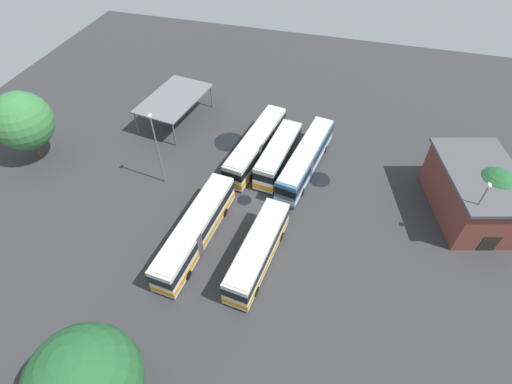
{
  "coord_description": "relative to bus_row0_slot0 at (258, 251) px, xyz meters",
  "views": [
    {
      "loc": [
        -28.86,
        -8.08,
        32.44
      ],
      "look_at": [
        0.28,
        0.09,
        1.53
      ],
      "focal_mm": 27.17,
      "sensor_mm": 36.0,
      "label": 1
    }
  ],
  "objects": [
    {
      "name": "ground_plane",
      "position": [
        7.58,
        2.31,
        -1.85
      ],
      "size": [
        92.45,
        92.45,
        0.0
      ],
      "primitive_type": "plane",
      "color": "#333335"
    },
    {
      "name": "bus_row0_slot0",
      "position": [
        0.0,
        0.0,
        0.0
      ],
      "size": [
        11.39,
        3.79,
        3.51
      ],
      "color": "silver",
      "rests_on": "ground_plane"
    },
    {
      "name": "bus_row0_slot2",
      "position": [
        0.69,
        6.73,
        0.0
      ],
      "size": [
        14.03,
        3.83,
        3.51
      ],
      "color": "silver",
      "rests_on": "ground_plane"
    },
    {
      "name": "bus_row1_slot0",
      "position": [
        14.56,
        -1.97,
        0.0
      ],
      "size": [
        14.09,
        4.75,
        3.51
      ],
      "color": "teal",
      "rests_on": "ground_plane"
    },
    {
      "name": "bus_row1_slot1",
      "position": [
        14.52,
        1.43,
        -0.0
      ],
      "size": [
        10.72,
        3.74,
        3.51
      ],
      "color": "silver",
      "rests_on": "ground_plane"
    },
    {
      "name": "bus_row1_slot2",
      "position": [
        15.49,
        4.54,
        0.0
      ],
      "size": [
        14.08,
        4.55,
        3.51
      ],
      "color": "silver",
      "rests_on": "ground_plane"
    },
    {
      "name": "depot_building",
      "position": [
        12.87,
        -20.42,
        1.01
      ],
      "size": [
        13.27,
        10.37,
        5.68
      ],
      "color": "brown",
      "rests_on": "ground_plane"
    },
    {
      "name": "maintenance_shelter",
      "position": [
        20.21,
        17.59,
        1.68
      ],
      "size": [
        11.46,
        8.01,
        3.7
      ],
      "color": "slate",
      "rests_on": "ground_plane"
    },
    {
      "name": "lamp_post_near_entrance",
      "position": [
        8.08,
        13.87,
        3.33
      ],
      "size": [
        0.56,
        0.28,
        9.51
      ],
      "color": "slate",
      "rests_on": "ground_plane"
    },
    {
      "name": "lamp_post_far_corner",
      "position": [
        8.04,
        -19.24,
        2.69
      ],
      "size": [
        0.56,
        0.28,
        8.26
      ],
      "color": "slate",
      "rests_on": "ground_plane"
    },
    {
      "name": "tree_northwest",
      "position": [
        7.93,
        31.19,
        3.73
      ],
      "size": [
        6.98,
        6.98,
        9.08
      ],
      "color": "brown",
      "rests_on": "ground_plane"
    },
    {
      "name": "tree_north_edge",
      "position": [
        12.43,
        -21.65,
        2.3
      ],
      "size": [
        4.54,
        4.54,
        6.43
      ],
      "color": "brown",
      "rests_on": "ground_plane"
    },
    {
      "name": "tree_west_edge",
      "position": [
        -15.88,
        7.27,
        4.04
      ],
      "size": [
        7.52,
        7.52,
        9.66
      ],
      "color": "brown",
      "rests_on": "ground_plane"
    },
    {
      "name": "puddle_back_corner",
      "position": [
        13.43,
        -4.01,
        -1.85
      ],
      "size": [
        2.64,
        2.64,
        0.01
      ],
      "primitive_type": "cylinder",
      "color": "black",
      "rests_on": "ground_plane"
    },
    {
      "name": "puddle_near_shelter",
      "position": [
        -1.83,
        9.06,
        -1.85
      ],
      "size": [
        1.64,
        1.64,
        0.01
      ],
      "primitive_type": "cylinder",
      "color": "black",
      "rests_on": "ground_plane"
    },
    {
      "name": "puddle_front_lane",
      "position": [
        17.43,
        8.83,
        -1.85
      ],
      "size": [
        4.12,
        4.12,
        0.01
      ],
      "primitive_type": "cylinder",
      "color": "black",
      "rests_on": "ground_plane"
    },
    {
      "name": "puddle_centre_drain",
      "position": [
        7.69,
        3.76,
        -1.85
      ],
      "size": [
        1.65,
        1.65,
        0.01
      ],
      "primitive_type": "cylinder",
      "color": "black",
      "rests_on": "ground_plane"
    }
  ]
}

